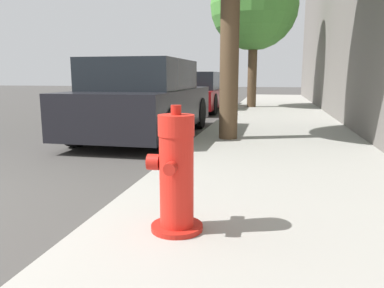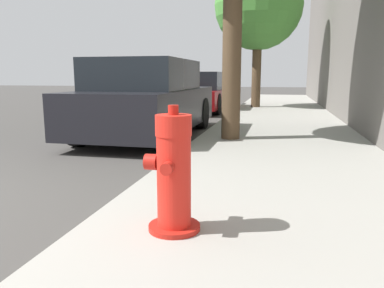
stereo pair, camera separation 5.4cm
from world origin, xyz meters
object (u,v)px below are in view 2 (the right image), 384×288
at_px(parked_car_near, 148,100).
at_px(street_tree_far, 258,6).
at_px(fire_hydrant, 173,175).
at_px(parked_car_mid, 199,92).

xyz_separation_m(parked_car_near, street_tree_far, (1.69, 6.18, 2.74)).
bearing_deg(street_tree_far, fire_hydrant, -89.40).
height_order(fire_hydrant, street_tree_far, street_tree_far).
height_order(parked_car_mid, street_tree_far, street_tree_far).
xyz_separation_m(fire_hydrant, parked_car_mid, (-2.00, 10.21, 0.12)).
distance_m(parked_car_mid, street_tree_far, 3.43).
relative_size(parked_car_near, street_tree_far, 0.88).
bearing_deg(fire_hydrant, parked_car_mid, 101.11).
distance_m(fire_hydrant, street_tree_far, 11.13).
bearing_deg(parked_car_near, street_tree_far, 74.68).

